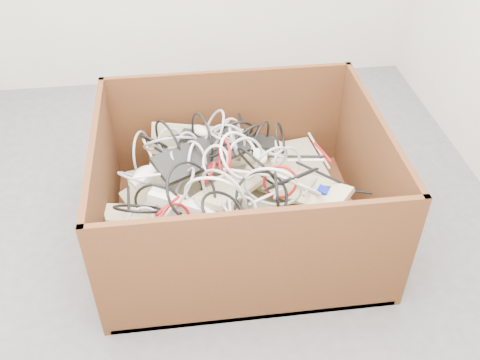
{
  "coord_description": "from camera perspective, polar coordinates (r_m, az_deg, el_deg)",
  "views": [
    {
      "loc": [
        -0.02,
        -1.77,
        1.81
      ],
      "look_at": [
        0.21,
        0.03,
        0.3
      ],
      "focal_mm": 40.41,
      "sensor_mm": 36.0,
      "label": 1
    }
  ],
  "objects": [
    {
      "name": "cable_tangle",
      "position": [
        2.26,
        -2.39,
        1.0
      ],
      "size": [
        1.09,
        0.88,
        0.5
      ],
      "color": "#9E0B0E",
      "rests_on": "keyboard_pile"
    },
    {
      "name": "mice_scatter",
      "position": [
        2.29,
        -0.25,
        0.19
      ],
      "size": [
        0.78,
        0.74,
        0.19
      ],
      "color": "beige",
      "rests_on": "keyboard_pile"
    },
    {
      "name": "cardboard_box",
      "position": [
        2.45,
        -0.32,
        -3.06
      ],
      "size": [
        1.2,
        1.0,
        0.6
      ],
      "color": "#3A1E0E",
      "rests_on": "ground"
    },
    {
      "name": "power_strip_left",
      "position": [
        2.36,
        -8.59,
        1.35
      ],
      "size": [
        0.26,
        0.18,
        0.11
      ],
      "primitive_type": "cube",
      "rotation": [
        0.14,
        -0.26,
        0.53
      ],
      "color": "white",
      "rests_on": "keyboard_pile"
    },
    {
      "name": "ground",
      "position": [
        2.53,
        -4.68,
        -6.09
      ],
      "size": [
        3.0,
        3.0,
        0.0
      ],
      "primitive_type": "plane",
      "color": "#4B4B4D",
      "rests_on": "ground"
    },
    {
      "name": "power_strip_right",
      "position": [
        2.18,
        -6.07,
        -2.56
      ],
      "size": [
        0.29,
        0.15,
        0.09
      ],
      "primitive_type": "cube",
      "rotation": [
        -0.1,
        0.17,
        -0.37
      ],
      "color": "white",
      "rests_on": "keyboard_pile"
    },
    {
      "name": "vga_plug",
      "position": [
        2.27,
        8.77,
        -1.11
      ],
      "size": [
        0.06,
        0.06,
        0.03
      ],
      "primitive_type": "cube",
      "rotation": [
        0.09,
        0.14,
        -0.6
      ],
      "color": "#0B19AC",
      "rests_on": "keyboard_pile"
    },
    {
      "name": "keyboard_pile",
      "position": [
        2.38,
        -0.55,
        -0.5
      ],
      "size": [
        1.08,
        0.85,
        0.35
      ],
      "color": "#C0B487",
      "rests_on": "cardboard_box"
    }
  ]
}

